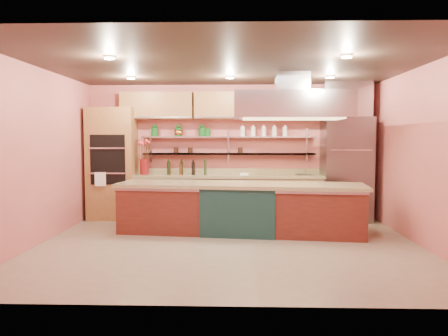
{
  "coord_description": "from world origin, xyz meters",
  "views": [
    {
      "loc": [
        0.14,
        -6.77,
        1.69
      ],
      "look_at": [
        -0.1,
        1.0,
        1.15
      ],
      "focal_mm": 35.0,
      "sensor_mm": 36.0,
      "label": 1
    }
  ],
  "objects_px": {
    "kitchen_scale": "(244,173)",
    "copper_kettle": "(179,133)",
    "refrigerator": "(346,169)",
    "flower_vase": "(144,167)",
    "island": "(240,208)",
    "green_canister": "(207,133)"
  },
  "relations": [
    {
      "from": "copper_kettle",
      "to": "kitchen_scale",
      "type": "bearing_deg",
      "value": -9.08
    },
    {
      "from": "island",
      "to": "kitchen_scale",
      "type": "relative_size",
      "value": 26.16
    },
    {
      "from": "island",
      "to": "copper_kettle",
      "type": "distance_m",
      "value": 2.37
    },
    {
      "from": "kitchen_scale",
      "to": "copper_kettle",
      "type": "height_order",
      "value": "copper_kettle"
    },
    {
      "from": "kitchen_scale",
      "to": "green_canister",
      "type": "height_order",
      "value": "green_canister"
    },
    {
      "from": "island",
      "to": "flower_vase",
      "type": "distance_m",
      "value": 2.42
    },
    {
      "from": "flower_vase",
      "to": "green_canister",
      "type": "xyz_separation_m",
      "value": [
        1.29,
        0.22,
        0.71
      ]
    },
    {
      "from": "refrigerator",
      "to": "flower_vase",
      "type": "relative_size",
      "value": 6.54
    },
    {
      "from": "refrigerator",
      "to": "flower_vase",
      "type": "distance_m",
      "value": 4.13
    },
    {
      "from": "island",
      "to": "copper_kettle",
      "type": "relative_size",
      "value": 21.54
    },
    {
      "from": "refrigerator",
      "to": "kitchen_scale",
      "type": "bearing_deg",
      "value": 179.72
    },
    {
      "from": "refrigerator",
      "to": "kitchen_scale",
      "type": "relative_size",
      "value": 12.95
    },
    {
      "from": "refrigerator",
      "to": "kitchen_scale",
      "type": "height_order",
      "value": "refrigerator"
    },
    {
      "from": "island",
      "to": "green_canister",
      "type": "distance_m",
      "value": 2.11
    },
    {
      "from": "flower_vase",
      "to": "copper_kettle",
      "type": "distance_m",
      "value": 1.01
    },
    {
      "from": "flower_vase",
      "to": "green_canister",
      "type": "relative_size",
      "value": 1.97
    },
    {
      "from": "island",
      "to": "kitchen_scale",
      "type": "distance_m",
      "value": 1.36
    },
    {
      "from": "refrigerator",
      "to": "copper_kettle",
      "type": "distance_m",
      "value": 3.53
    },
    {
      "from": "refrigerator",
      "to": "green_canister",
      "type": "distance_m",
      "value": 2.94
    },
    {
      "from": "island",
      "to": "green_canister",
      "type": "xyz_separation_m",
      "value": [
        -0.67,
        1.47,
        1.35
      ]
    },
    {
      "from": "flower_vase",
      "to": "kitchen_scale",
      "type": "distance_m",
      "value": 2.06
    },
    {
      "from": "copper_kettle",
      "to": "green_canister",
      "type": "bearing_deg",
      "value": 0.0
    }
  ]
}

